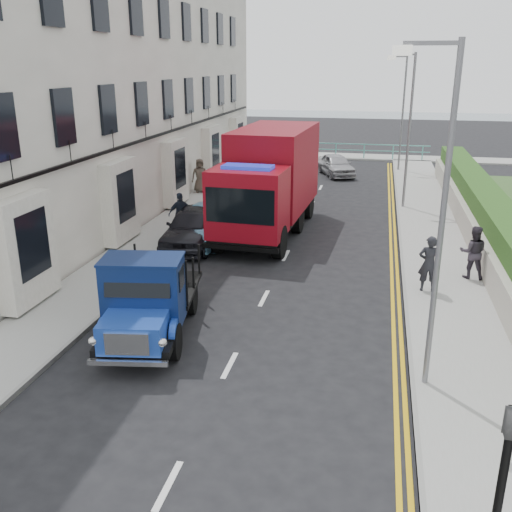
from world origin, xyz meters
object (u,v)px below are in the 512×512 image
parked_car_front (193,227)px  bedford_lorry (146,304)px  lamp_mid (407,123)px  lamp_far (401,107)px  pedestrian_east_near (429,264)px  lamp_near (437,204)px  red_lorry (270,179)px

parked_car_front → bedford_lorry: bearing=-82.8°
lamp_mid → parked_car_front: 11.31m
lamp_mid → bedford_lorry: 16.88m
lamp_far → pedestrian_east_near: bearing=-88.6°
lamp_near → lamp_far: 26.00m
lamp_far → bedford_lorry: lamp_far is taller
lamp_mid → pedestrian_east_near: size_ratio=4.12×
lamp_mid → parked_car_front: (-7.78, -7.54, -3.26)m
bedford_lorry → parked_car_front: bedford_lorry is taller
bedford_lorry → red_lorry: red_lorry is taller
red_lorry → lamp_near: bearing=-60.8°
lamp_mid → bedford_lorry: size_ratio=1.43×
parked_car_front → pedestrian_east_near: (8.28, -3.14, 0.23)m
lamp_mid → pedestrian_east_near: (0.50, -10.68, -3.03)m
lamp_near → lamp_far: bearing=90.0°
lamp_mid → lamp_far: (0.00, 10.00, 0.00)m
lamp_far → pedestrian_east_near: size_ratio=4.12×
lamp_near → pedestrian_east_near: (0.50, 5.32, -3.03)m
red_lorry → pedestrian_east_near: (5.84, -5.56, -1.21)m
lamp_far → pedestrian_east_near: (0.50, -20.68, -3.03)m
bedford_lorry → pedestrian_east_near: bedford_lorry is taller
red_lorry → pedestrian_east_near: bearing=-40.6°
lamp_far → bedford_lorry: (-6.43, -25.32, -2.97)m
lamp_mid → lamp_far: size_ratio=1.00×
red_lorry → lamp_mid: bearing=46.8°
bedford_lorry → lamp_far: bearing=66.3°
lamp_far → lamp_mid: bearing=-90.0°
lamp_mid → bedford_lorry: lamp_mid is taller
lamp_far → red_lorry: lamp_far is taller
lamp_near → red_lorry: 12.26m
pedestrian_east_near → lamp_mid: bearing=-87.3°
lamp_far → red_lorry: size_ratio=0.88×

